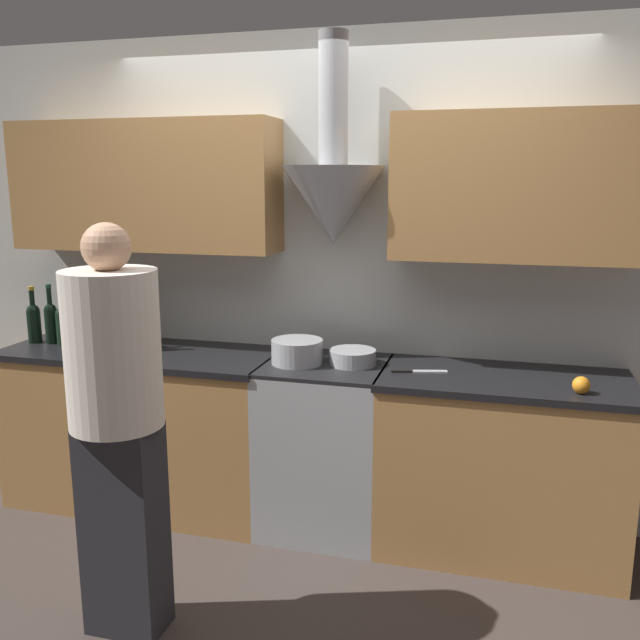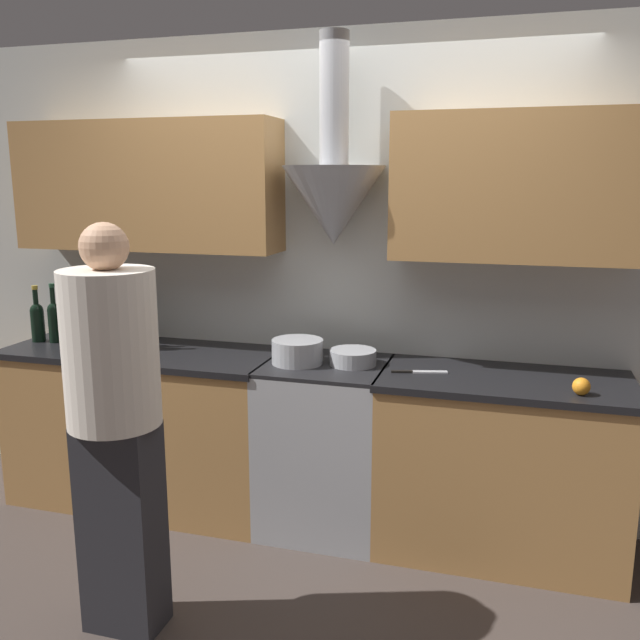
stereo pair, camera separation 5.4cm
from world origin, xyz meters
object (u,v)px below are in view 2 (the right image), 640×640
Objects in this scene: wine_bottle_4 at (95,324)px; orange_fruit at (581,386)px; wine_bottle_6 at (128,323)px; person_foreground_left at (115,416)px; mixing_bowl at (353,357)px; wine_bottle_3 at (83,321)px; stock_pot at (297,351)px; wine_bottle_5 at (111,324)px; wine_bottle_2 at (66,322)px; wine_bottle_1 at (54,319)px; wine_bottle_7 at (143,328)px; wine_bottle_0 at (37,320)px; stove_range at (325,445)px.

wine_bottle_4 reaches higher than orange_fruit.
person_foreground_left is at bearing -60.80° from wine_bottle_6.
wine_bottle_3 is at bearing -179.99° from mixing_bowl.
wine_bottle_5 is at bearing 177.98° from stock_pot.
stock_pot is (1.42, -0.04, -0.06)m from wine_bottle_2.
wine_bottle_1 is 0.19m from wine_bottle_3.
wine_bottle_7 is at bearing -1.29° from wine_bottle_1.
wine_bottle_7 is (0.40, -0.02, -0.01)m from wine_bottle_3.
mixing_bowl is (1.59, 0.00, -0.09)m from wine_bottle_3.
wine_bottle_7 is (0.69, -0.00, -0.01)m from wine_bottle_0.
wine_bottle_2 is 0.92× the size of wine_bottle_6.
wine_bottle_5 is (-1.26, 0.01, 0.58)m from stove_range.
wine_bottle_3 reaches higher than wine_bottle_2.
wine_bottle_4 is 1.32m from person_foreground_left.
wine_bottle_5 reaches higher than mixing_bowl.
wine_bottle_3 is 1.03× the size of wine_bottle_4.
stock_pot is (0.91, -0.03, -0.06)m from wine_bottle_7.
mixing_bowl and orange_fruit have the same top height.
stove_range is 1.33m from orange_fruit.
wine_bottle_6 is at bearing 166.73° from wine_bottle_7.
wine_bottle_1 reaches higher than orange_fruit.
wine_bottle_1 reaches higher than wine_bottle_4.
wine_bottle_0 is 1.38× the size of mixing_bowl.
stock_pot reaches higher than orange_fruit.
wine_bottle_0 is 0.49m from wine_bottle_5.
orange_fruit is (1.37, -0.15, -0.02)m from stock_pot.
wine_bottle_1 is 1.30× the size of stock_pot.
person_foreground_left is (-0.57, -1.05, 0.47)m from stove_range.
wine_bottle_7 is 1.15× the size of stock_pot.
wine_bottle_1 is at bearing 178.72° from wine_bottle_5.
wine_bottle_6 reaches higher than wine_bottle_4.
wine_bottle_6 is 1.38× the size of mixing_bowl.
wine_bottle_1 is 1.05× the size of wine_bottle_6.
stove_range is at bearing -0.06° from wine_bottle_0.
stock_pot is at bearing -2.02° from wine_bottle_5.
wine_bottle_4 is (0.08, -0.01, -0.01)m from wine_bottle_3.
wine_bottle_0 is 1.58m from person_foreground_left.
wine_bottle_6 reaches higher than orange_fruit.
wine_bottle_1 is at bearing 135.44° from person_foreground_left.
wine_bottle_2 is 0.11m from wine_bottle_3.
wine_bottle_3 is 1.03× the size of wine_bottle_6.
wine_bottle_3 is at bearing 177.61° from wine_bottle_7.
wine_bottle_0 is at bearing -179.52° from wine_bottle_4.
stock_pot reaches higher than mixing_bowl.
person_foreground_left is at bearing -118.50° from stove_range.
wine_bottle_3 reaches higher than wine_bottle_7.
person_foreground_left is at bearing -56.49° from wine_bottle_5.
wine_bottle_6 is at bearing 1.55° from wine_bottle_1.
wine_bottle_2 is 0.18× the size of person_foreground_left.
mixing_bowl is (1.51, 0.01, -0.09)m from wine_bottle_4.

